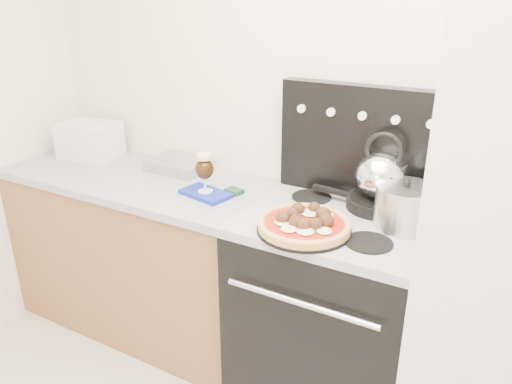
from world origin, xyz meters
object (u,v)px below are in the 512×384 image
Objects in this scene: beer_glass at (205,173)px; tea_kettle at (382,171)px; pizza_pan at (304,230)px; oven_mitt at (206,194)px; skillet at (379,203)px; stock_pot at (404,208)px; toaster_oven at (90,140)px; pizza at (304,222)px; stove_body at (331,315)px; base_cabinet at (145,255)px.

tea_kettle is (0.76, 0.21, 0.08)m from beer_glass.
beer_glass is 0.51× the size of pizza_pan.
oven_mitt is at bearing 165.22° from pizza_pan.
beer_glass is 0.68× the size of skillet.
oven_mitt is 0.80m from tea_kettle.
skillet is 1.22× the size of stock_pot.
toaster_oven reaches higher than stock_pot.
oven_mitt is 0.59m from pizza.
oven_mitt is (-0.64, -0.03, 0.47)m from stove_body.
pizza is (1.03, -0.20, 0.53)m from base_cabinet.
oven_mitt is at bearing -159.82° from tea_kettle.
stock_pot reaches higher than skillet.
stock_pot is (1.36, 0.02, 0.57)m from base_cabinet.
pizza is at bearing -145.03° from stock_pot.
tea_kettle reaches higher than base_cabinet.
tea_kettle is (1.66, 0.04, 0.09)m from toaster_oven.
beer_glass is at bearing -175.13° from stock_pot.
stock_pot reaches higher than oven_mitt.
stock_pot is at bearing -8.87° from toaster_oven.
tea_kettle reaches higher than toaster_oven.
base_cabinet is 4.03× the size of pizza.
stove_body is 2.45× the size of pizza.
stove_body is 1.65m from toaster_oven.
base_cabinet is 0.75m from beer_glass.
stock_pot is (0.32, 0.23, 0.08)m from pizza_pan.
stove_body is at bearing 2.49° from beer_glass.
tea_kettle reaches higher than stove_body.
beer_glass is (0.91, -0.16, 0.01)m from toaster_oven.
oven_mitt is 0.64× the size of pizza_pan.
toaster_oven is at bearing 175.00° from stove_body.
pizza_pan is at bearing -11.06° from base_cabinet.
pizza is at bearing -11.06° from base_cabinet.
pizza_pan is at bearing -145.03° from stock_pot.
tea_kettle is at bearing 7.11° from base_cabinet.
toaster_oven is at bearing -178.54° from skillet.
base_cabinet is 3.94× the size of pizza_pan.
pizza_pan is at bearing 180.00° from pizza.
stove_body is 0.62m from stock_pot.
skillet is at bearing 62.00° from pizza_pan.
stock_pot is (0.89, 0.08, 0.09)m from oven_mitt.
toaster_oven reaches higher than oven_mitt.
pizza is at bearing 0.00° from pizza_pan.
stock_pot is at bearing 0.97° from base_cabinet.
stock_pot is (0.13, -0.13, 0.06)m from skillet.
stock_pot reaches higher than base_cabinet.
beer_glass is 0.59m from pizza_pan.
oven_mitt is 0.90m from stock_pot.
base_cabinet is 1.40m from tea_kettle.
toaster_oven is at bearing 169.81° from oven_mitt.
base_cabinet is at bearing -20.19° from toaster_oven.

